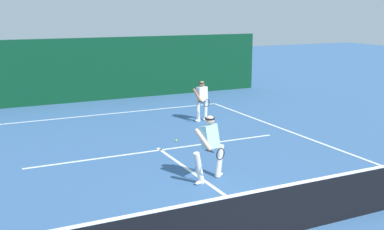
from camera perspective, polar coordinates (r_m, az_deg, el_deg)
court_line_baseline_far at (r=19.54m, az=-10.05°, el=0.15°), size 9.85×0.10×0.01m
court_line_service at (r=14.36m, az=-3.85°, el=-4.26°), size 8.03×0.10×0.01m
court_line_centre at (r=11.82m, az=1.57°, el=-8.04°), size 0.10×6.40×0.01m
tennis_net at (r=9.11m, az=11.04°, el=-11.25°), size 10.79×0.09×1.06m
player_near at (r=11.58m, az=2.18°, el=-3.68°), size 1.07×0.98×1.68m
player_far at (r=17.85m, az=1.22°, el=1.93°), size 0.65×0.88×1.55m
tennis_ball at (r=15.25m, az=-1.92°, el=-3.11°), size 0.07×0.07×0.07m
back_fence_windscreen at (r=22.24m, az=-12.38°, el=5.39°), size 17.71×0.12×2.94m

